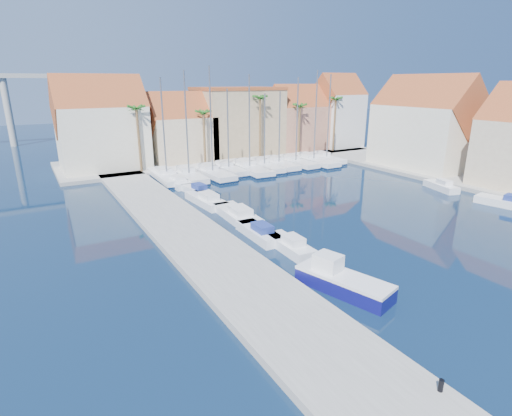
{
  "coord_description": "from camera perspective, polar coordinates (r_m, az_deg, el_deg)",
  "views": [
    {
      "loc": [
        -20.16,
        -15.52,
        12.92
      ],
      "look_at": [
        -4.49,
        11.47,
        3.0
      ],
      "focal_mm": 28.0,
      "sensor_mm": 36.0,
      "label": 1
    }
  ],
  "objects": [
    {
      "name": "sailboat_9",
      "position": [
        68.41,
        9.78,
        7.04
      ],
      "size": [
        2.68,
        8.87,
        14.0
      ],
      "rotation": [
        0.0,
        0.0,
        -0.04
      ],
      "color": "white",
      "rests_on": "ground"
    },
    {
      "name": "palm_0",
      "position": [
        59.36,
        -16.72,
        13.21
      ],
      "size": [
        2.6,
        2.6,
        10.15
      ],
      "color": "brown",
      "rests_on": "shore_north"
    },
    {
      "name": "sailboat_5",
      "position": [
        61.68,
        0.96,
        6.08
      ],
      "size": [
        3.34,
        10.19,
        11.27
      ],
      "rotation": [
        0.0,
        0.0,
        -0.07
      ],
      "color": "white",
      "rests_on": "ground"
    },
    {
      "name": "building_0",
      "position": [
        63.66,
        -21.18,
        10.71
      ],
      "size": [
        12.3,
        9.0,
        13.5
      ],
      "color": "beige",
      "rests_on": "shore_north"
    },
    {
      "name": "motorboat_west_2",
      "position": [
        39.06,
        -2.64,
        -0.91
      ],
      "size": [
        2.64,
        7.28,
        1.4
      ],
      "rotation": [
        0.0,
        0.0,
        -0.05
      ],
      "color": "white",
      "rests_on": "ground"
    },
    {
      "name": "sailboat_7",
      "position": [
        64.6,
        5.38,
        6.57
      ],
      "size": [
        3.24,
        9.99,
        13.51
      ],
      "rotation": [
        0.0,
        0.0,
        0.07
      ],
      "color": "white",
      "rests_on": "ground"
    },
    {
      "name": "quay_west",
      "position": [
        33.58,
        -8.45,
        -4.74
      ],
      "size": [
        6.0,
        77.0,
        0.5
      ],
      "primitive_type": "cube",
      "color": "gray",
      "rests_on": "ground"
    },
    {
      "name": "motorboat_east_1",
      "position": [
        54.8,
        24.98,
        2.88
      ],
      "size": [
        2.89,
        5.21,
        1.4
      ],
      "rotation": [
        0.0,
        0.0,
        -0.28
      ],
      "color": "white",
      "rests_on": "ground"
    },
    {
      "name": "sailboat_2",
      "position": [
        57.13,
        -6.49,
        5.08
      ],
      "size": [
        3.32,
        10.77,
        14.89
      ],
      "rotation": [
        0.0,
        0.0,
        0.05
      ],
      "color": "white",
      "rests_on": "ground"
    },
    {
      "name": "fishing_boat",
      "position": [
        26.6,
        12.08,
        -10.08
      ],
      "size": [
        3.78,
        6.61,
        2.19
      ],
      "rotation": [
        0.0,
        0.0,
        0.29
      ],
      "color": "#0F0F57",
      "rests_on": "ground"
    },
    {
      "name": "palm_1",
      "position": [
        62.57,
        -7.52,
        13.11
      ],
      "size": [
        2.6,
        2.6,
        9.15
      ],
      "color": "brown",
      "rests_on": "shore_north"
    },
    {
      "name": "motorboat_west_0",
      "position": [
        31.98,
        4.9,
        -5.27
      ],
      "size": [
        1.87,
        5.31,
        1.4
      ],
      "rotation": [
        0.0,
        0.0,
        -0.04
      ],
      "color": "white",
      "rests_on": "ground"
    },
    {
      "name": "sailboat_0",
      "position": [
        55.77,
        -12.78,
        4.43
      ],
      "size": [
        2.95,
        10.24,
        13.43
      ],
      "rotation": [
        0.0,
        0.0,
        -0.03
      ],
      "color": "white",
      "rests_on": "ground"
    },
    {
      "name": "motorboat_west_3",
      "position": [
        44.19,
        -7.08,
        1.19
      ],
      "size": [
        2.52,
        6.8,
        1.4
      ],
      "rotation": [
        0.0,
        0.0,
        0.06
      ],
      "color": "white",
      "rests_on": "ground"
    },
    {
      "name": "building_1",
      "position": [
        66.77,
        -10.74,
        10.78
      ],
      "size": [
        10.3,
        8.0,
        11.0
      ],
      "color": "#CDB390",
      "rests_on": "shore_north"
    },
    {
      "name": "sailboat_1",
      "position": [
        56.05,
        -9.72,
        4.69
      ],
      "size": [
        3.15,
        10.26,
        14.3
      ],
      "rotation": [
        0.0,
        0.0,
        -0.05
      ],
      "color": "white",
      "rests_on": "ground"
    },
    {
      "name": "palm_2",
      "position": [
        66.96,
        0.59,
        15.15
      ],
      "size": [
        2.6,
        2.6,
        11.15
      ],
      "color": "brown",
      "rests_on": "shore_north"
    },
    {
      "name": "sailboat_4",
      "position": [
        60.15,
        -1.2,
        5.79
      ],
      "size": [
        3.67,
        11.81,
        13.88
      ],
      "rotation": [
        0.0,
        0.0,
        -0.05
      ],
      "color": "white",
      "rests_on": "ground"
    },
    {
      "name": "motorboat_east_0",
      "position": [
        50.75,
        32.58,
        0.65
      ],
      "size": [
        3.35,
        6.82,
        1.4
      ],
      "rotation": [
        0.0,
        0.0,
        0.2
      ],
      "color": "white",
      "rests_on": "ground"
    },
    {
      "name": "shore_east",
      "position": [
        61.75,
        28.91,
        3.58
      ],
      "size": [
        12.0,
        60.0,
        0.5
      ],
      "primitive_type": "cube",
      "color": "gray",
      "rests_on": "ground"
    },
    {
      "name": "palm_4",
      "position": [
        76.39,
        11.33,
        14.78
      ],
      "size": [
        2.6,
        2.6,
        10.65
      ],
      "color": "brown",
      "rests_on": "shore_north"
    },
    {
      "name": "sailboat_3",
      "position": [
        59.3,
        -4.15,
        5.6
      ],
      "size": [
        2.74,
        8.99,
        11.98
      ],
      "rotation": [
        0.0,
        0.0,
        0.04
      ],
      "color": "white",
      "rests_on": "ground"
    },
    {
      "name": "building_2",
      "position": [
        71.96,
        -2.62,
        12.31
      ],
      "size": [
        14.2,
        10.2,
        11.5
      ],
      "color": "tan",
      "rests_on": "shore_north"
    },
    {
      "name": "motorboat_west_4",
      "position": [
        48.13,
        -8.35,
        2.5
      ],
      "size": [
        2.22,
        5.48,
        1.4
      ],
      "rotation": [
        0.0,
        0.0,
        0.1
      ],
      "color": "white",
      "rests_on": "ground"
    },
    {
      "name": "motorboat_west_5",
      "position": [
        52.9,
        -11.24,
        3.73
      ],
      "size": [
        2.13,
        6.24,
        1.4
      ],
      "rotation": [
        0.0,
        0.0,
        0.02
      ],
      "color": "white",
      "rests_on": "ground"
    },
    {
      "name": "motorboat_west_1",
      "position": [
        34.48,
        0.5,
        -3.47
      ],
      "size": [
        1.92,
        5.63,
        1.4
      ],
      "rotation": [
        0.0,
        0.0,
        -0.02
      ],
      "color": "white",
      "rests_on": "ground"
    },
    {
      "name": "building_6",
      "position": [
        65.75,
        23.03,
        10.69
      ],
      "size": [
        9.0,
        14.3,
        13.5
      ],
      "color": "beige",
      "rests_on": "shore_east"
    },
    {
      "name": "sailboat_8",
      "position": [
        66.48,
        7.88,
        6.79
      ],
      "size": [
        3.33,
        11.17,
        14.57
      ],
      "rotation": [
        0.0,
        0.0,
        0.04
      ],
      "color": "white",
      "rests_on": "ground"
    },
    {
      "name": "building_4",
      "position": [
        82.18,
        11.5,
        13.14
      ],
      "size": [
        8.3,
        8.0,
        14.0
      ],
      "color": "white",
      "rests_on": "shore_north"
    },
    {
      "name": "motorboat_west_6",
      "position": [
        56.82,
        -12.6,
        4.59
      ],
      "size": [
        2.25,
        6.84,
        1.4
      ],
      "rotation": [
        0.0,
        0.0,
        -0.01
      ],
      "color": "white",
      "rests_on": "ground"
    },
    {
      "name": "shore_north",
      "position": [
        71.45,
        -4.7,
        7.37
      ],
      "size": [
        54.0,
        16.0,
        0.5
      ],
      "primitive_type": "cube",
      "color": "gray",
      "rests_on": "ground"
    },
    {
      "name": "sailboat_6",
      "position": [
        63.09,
        3.02,
        6.33
      ],
      "size": [
        2.85,
        9.87,
        11.52
      ],
      "rotation": [
        0.0,
        0.0,
        -0.03
      ],
      "color": "white",
      "rests_on": "ground"
    },
    {
      "name": "palm_3",
      "position": [
        71.45,
        6.29,
        14.08
      ],
      "size": [
        2.6,
        2.6,
        9.65
      ],
      "color": "brown",
      "rests_on": "shore_north"
    },
    {
      "name": "ground",
      "position": [
        28.53,
        20.1,
        -10.46
      ],
      "size": [
        260.0,
        260.0,
        0.0
      ],
      "primitive_type": "plane",
      "color": "#081A32",
      "rests_on": "ground"
    },
    {
      "name": "bollard",
      "position": [
        19.85,
        24.91,
        -22.0
      ],
      "size": [
        0.22,
        0.22,
        0.56
      ],
      "primitive_type": "cylinder",
      "color": "black",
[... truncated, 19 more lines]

